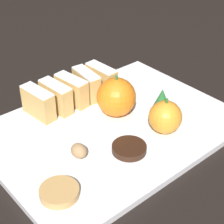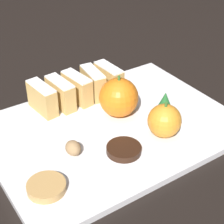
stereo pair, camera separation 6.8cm
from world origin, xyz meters
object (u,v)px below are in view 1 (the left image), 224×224
orange_far (116,97)px  chocolate_cookie (129,148)px  orange_near (165,117)px  walnut (79,151)px

orange_far → chocolate_cookie: (0.10, -0.06, -0.03)m
orange_near → chocolate_cookie: 0.09m
orange_near → chocolate_cookie: bearing=-89.4°
chocolate_cookie → walnut: bearing=-120.7°
orange_near → walnut: size_ratio=2.25×
walnut → chocolate_cookie: bearing=59.3°
orange_near → chocolate_cookie: orange_near is taller
orange_near → walnut: 0.17m
orange_far → walnut: size_ratio=2.74×
walnut → orange_far: bearing=113.4°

